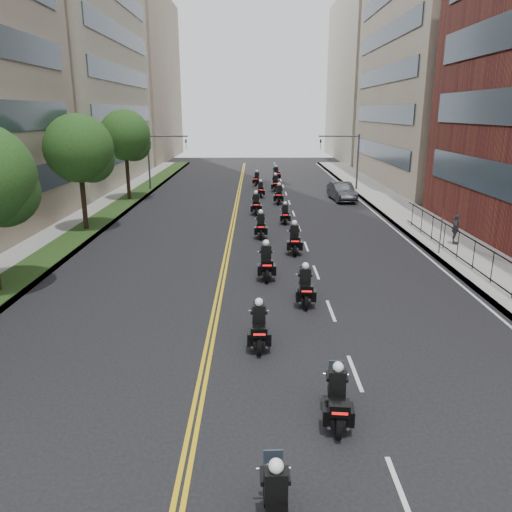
{
  "coord_description": "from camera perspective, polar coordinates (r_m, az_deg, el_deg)",
  "views": [
    {
      "loc": [
        0.11,
        -8.73,
        7.74
      ],
      "look_at": [
        0.18,
        13.38,
        1.32
      ],
      "focal_mm": 35.0,
      "sensor_mm": 36.0,
      "label": 1
    }
  ],
  "objects": [
    {
      "name": "street_trees",
      "position": [
        29.64,
        -22.65,
        9.91
      ],
      "size": [
        4.4,
        38.4,
        7.98
      ],
      "color": "#312515",
      "rests_on": "ground"
    },
    {
      "name": "iron_fence",
      "position": [
        24.39,
        26.36,
        -1.83
      ],
      "size": [
        0.05,
        28.0,
        1.5
      ],
      "color": "black",
      "rests_on": "sidewalk_right"
    },
    {
      "name": "building_right_tan",
      "position": [
        61.05,
        21.98,
        21.92
      ],
      "size": [
        15.11,
        28.0,
        30.0
      ],
      "color": "gray",
      "rests_on": "ground"
    },
    {
      "name": "motorcycle_6",
      "position": [
        31.84,
        0.55,
        3.4
      ],
      "size": [
        0.55,
        2.39,
        1.77
      ],
      "rotation": [
        0.0,
        0.0,
        0.01
      ],
      "color": "black",
      "rests_on": "ground"
    },
    {
      "name": "motorcycle_9",
      "position": [
        43.84,
        2.64,
        6.95
      ],
      "size": [
        0.7,
        2.47,
        1.83
      ],
      "rotation": [
        0.0,
        0.0,
        -0.1
      ],
      "color": "black",
      "rests_on": "ground"
    },
    {
      "name": "motorcycle_7",
      "position": [
        35.97,
        3.34,
        4.73
      ],
      "size": [
        0.49,
        2.11,
        1.56
      ],
      "rotation": [
        0.0,
        0.0,
        -0.01
      ],
      "color": "black",
      "rests_on": "ground"
    },
    {
      "name": "building_right_far",
      "position": [
        89.48,
        14.47,
        19.07
      ],
      "size": [
        15.0,
        28.0,
        26.0
      ],
      "primitive_type": "cube",
      "color": "#AAA189",
      "rests_on": "ground"
    },
    {
      "name": "grass_strip",
      "position": [
        36.37,
        -18.33,
        3.34
      ],
      "size": [
        2.0,
        90.0,
        0.04
      ],
      "primitive_type": "cube",
      "color": "#1D3B15",
      "rests_on": "sidewalk_left"
    },
    {
      "name": "motorcycle_5",
      "position": [
        28.36,
        4.41,
        1.83
      ],
      "size": [
        0.59,
        2.52,
        1.86
      ],
      "rotation": [
        0.0,
        0.0,
        -0.04
      ],
      "color": "black",
      "rests_on": "ground"
    },
    {
      "name": "parked_sedan",
      "position": [
        45.98,
        9.79,
        7.27
      ],
      "size": [
        2.13,
        5.03,
        1.62
      ],
      "primitive_type": "imported",
      "rotation": [
        0.0,
        0.0,
        0.09
      ],
      "color": "black",
      "rests_on": "ground"
    },
    {
      "name": "sidewalk_left",
      "position": [
        36.65,
        -19.5,
        3.17
      ],
      "size": [
        4.0,
        90.0,
        0.15
      ],
      "primitive_type": "cube",
      "color": "gray",
      "rests_on": "ground"
    },
    {
      "name": "building_left_far",
      "position": [
        89.66,
        -15.3,
        19.0
      ],
      "size": [
        16.0,
        28.0,
        26.0
      ],
      "primitive_type": "cube",
      "color": "gray",
      "rests_on": "ground"
    },
    {
      "name": "motorcycle_10",
      "position": [
        47.14,
        0.53,
        7.53
      ],
      "size": [
        0.52,
        2.23,
        1.64
      ],
      "rotation": [
        0.0,
        0.0,
        0.02
      ],
      "color": "black",
      "rests_on": "ground"
    },
    {
      "name": "pedestrian_c",
      "position": [
        31.81,
        21.84,
        2.85
      ],
      "size": [
        0.79,
        1.13,
        1.79
      ],
      "primitive_type": "imported",
      "rotation": [
        0.0,
        0.0,
        1.19
      ],
      "color": "#3F3E45",
      "rests_on": "sidewalk_right"
    },
    {
      "name": "building_left_mid",
      "position": [
        61.58,
        -23.24,
        23.63
      ],
      "size": [
        16.11,
        28.0,
        34.0
      ],
      "color": "#AAA189",
      "rests_on": "ground"
    },
    {
      "name": "motorcycle_0",
      "position": [
        10.35,
        2.32,
        -27.04
      ],
      "size": [
        0.53,
        2.25,
        1.66
      ],
      "rotation": [
        0.0,
        0.0,
        0.04
      ],
      "color": "black",
      "rests_on": "ground"
    },
    {
      "name": "ground",
      "position": [
        11.66,
        -0.76,
        -25.39
      ],
      "size": [
        160.0,
        160.0,
        0.0
      ],
      "primitive_type": "plane",
      "color": "black",
      "rests_on": "ground"
    },
    {
      "name": "motorcycle_2",
      "position": [
        17.16,
        0.34,
        -8.17
      ],
      "size": [
        0.52,
        2.28,
        1.68
      ],
      "rotation": [
        0.0,
        0.0,
        0.01
      ],
      "color": "black",
      "rests_on": "ground"
    },
    {
      "name": "motorcycle_4",
      "position": [
        24.01,
        1.17,
        -0.8
      ],
      "size": [
        0.58,
        2.5,
        1.85
      ],
      "rotation": [
        0.0,
        0.0,
        0.02
      ],
      "color": "black",
      "rests_on": "ground"
    },
    {
      "name": "sidewalk_right",
      "position": [
        36.57,
        18.83,
        3.21
      ],
      "size": [
        4.0,
        90.0,
        0.15
      ],
      "primitive_type": "cube",
      "color": "gray",
      "rests_on": "ground"
    },
    {
      "name": "traffic_signal_left",
      "position": [
        51.79,
        -11.13,
        11.4
      ],
      "size": [
        4.09,
        0.2,
        5.6
      ],
      "color": "#3F3F44",
      "rests_on": "ground"
    },
    {
      "name": "motorcycle_8",
      "position": [
        39.17,
        -0.01,
        5.86
      ],
      "size": [
        0.58,
        2.49,
        1.83
      ],
      "rotation": [
        0.0,
        0.0,
        0.03
      ],
      "color": "black",
      "rests_on": "ground"
    },
    {
      "name": "traffic_signal_right",
      "position": [
        51.75,
        10.53,
        11.43
      ],
      "size": [
        4.09,
        0.2,
        5.6
      ],
      "color": "#3F3F44",
      "rests_on": "ground"
    },
    {
      "name": "motorcycle_3",
      "position": [
        20.93,
        5.64,
        -3.6
      ],
      "size": [
        0.55,
        2.35,
        1.74
      ],
      "rotation": [
        0.0,
        0.0,
        -0.04
      ],
      "color": "black",
      "rests_on": "ground"
    },
    {
      "name": "motorcycle_11",
      "position": [
        50.87,
        2.22,
        8.24
      ],
      "size": [
        0.57,
        2.48,
        1.83
      ],
      "rotation": [
        0.0,
        0.0,
        -0.01
      ],
      "color": "black",
      "rests_on": "ground"
    },
    {
      "name": "motorcycle_1",
      "position": [
        13.47,
        9.25,
        -15.83
      ],
      "size": [
        0.6,
        2.21,
        1.63
      ],
      "rotation": [
        0.0,
        0.0,
        -0.09
      ],
      "color": "black",
      "rests_on": "ground"
    },
    {
      "name": "motorcycle_13",
      "position": [
        59.03,
        2.31,
        9.32
      ],
      "size": [
        0.74,
        2.42,
        1.79
      ],
      "rotation": [
        0.0,
        0.0,
        0.14
      ],
      "color": "black",
      "rests_on": "ground"
    },
    {
      "name": "motorcycle_12",
      "position": [
        54.79,
        0.09,
        8.75
      ],
      "size": [
        0.63,
        2.25,
        1.66
      ],
      "rotation": [
        0.0,
        0.0,
        -0.1
      ],
      "color": "black",
      "rests_on": "ground"
    }
  ]
}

